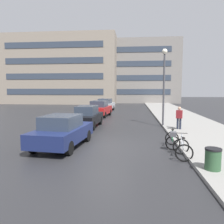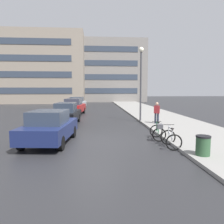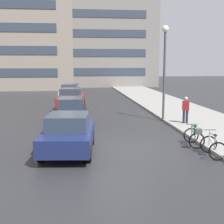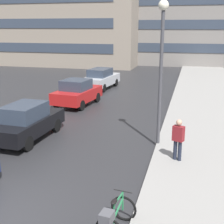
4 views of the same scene
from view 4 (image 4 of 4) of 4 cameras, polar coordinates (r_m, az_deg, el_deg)
sidewalk_kerb at (r=17.12m, az=17.69°, el=-1.79°), size 4.80×60.00×0.14m
bicycle_second at (r=7.90m, az=0.46°, el=-18.71°), size 0.83×1.38×0.97m
car_black at (r=14.39m, az=-15.31°, el=-1.74°), size 1.88×4.14×1.64m
car_red at (r=20.10m, az=-6.40°, el=3.55°), size 2.32×3.94×1.67m
car_silver at (r=25.42m, az=-2.06°, el=6.14°), size 2.23×4.44×1.63m
pedestrian at (r=11.64m, az=11.99°, el=-4.84°), size 0.46×0.37×1.70m
streetlamp at (r=12.61m, az=9.05°, el=10.40°), size 0.40×0.40×5.89m
building_facade_main at (r=44.12m, az=7.36°, el=17.35°), size 23.33×8.15×12.96m
building_facade_side at (r=44.42m, az=-10.06°, el=17.44°), size 22.52×11.04×13.28m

